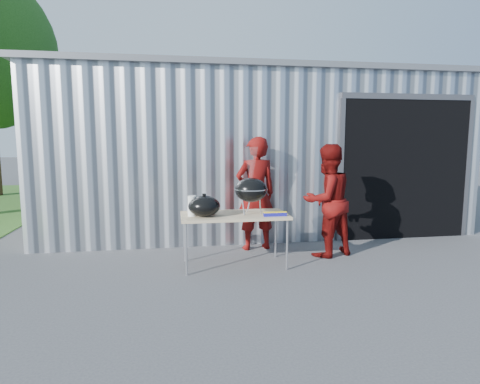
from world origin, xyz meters
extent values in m
plane|color=#424244|center=(0.00, 0.00, 0.00)|extent=(80.00, 80.00, 0.00)
cube|color=silver|center=(0.80, 4.70, 1.50)|extent=(8.00, 6.00, 3.00)
cube|color=slate|center=(0.80, 4.70, 3.05)|extent=(8.20, 6.20, 0.10)
cube|color=black|center=(3.30, 2.27, 1.25)|extent=(2.40, 1.20, 2.50)
cube|color=#4C4C51|center=(3.30, 1.70, 2.55)|extent=(2.52, 0.08, 0.10)
cube|color=tan|center=(0.00, 0.58, 0.73)|extent=(1.50, 0.75, 0.04)
cylinder|color=silver|center=(-0.69, 0.27, 0.35)|extent=(0.03, 0.03, 0.71)
cylinder|color=silver|center=(0.69, 0.27, 0.35)|extent=(0.03, 0.03, 0.71)
cylinder|color=silver|center=(-0.69, 0.90, 0.35)|extent=(0.03, 0.03, 0.71)
cylinder|color=silver|center=(0.69, 0.90, 0.35)|extent=(0.03, 0.03, 0.71)
ellipsoid|color=black|center=(0.24, 0.57, 1.09)|extent=(0.46, 0.46, 0.34)
cylinder|color=silver|center=(0.24, 0.57, 1.11)|extent=(0.47, 0.47, 0.02)
cylinder|color=silver|center=(0.24, 0.57, 1.12)|extent=(0.44, 0.44, 0.01)
cylinder|color=silver|center=(0.24, 0.71, 0.87)|extent=(0.02, 0.02, 0.24)
cylinder|color=silver|center=(0.12, 0.50, 0.87)|extent=(0.02, 0.02, 0.24)
cylinder|color=silver|center=(0.36, 0.50, 0.87)|extent=(0.02, 0.02, 0.24)
cylinder|color=#D2674B|center=(0.09, 0.57, 1.13)|extent=(0.02, 0.14, 0.02)
cylinder|color=#D2674B|center=(0.13, 0.57, 1.13)|extent=(0.02, 0.14, 0.02)
cylinder|color=#D2674B|center=(0.17, 0.57, 1.13)|extent=(0.02, 0.14, 0.02)
cylinder|color=#D2674B|center=(0.20, 0.57, 1.13)|extent=(0.02, 0.14, 0.02)
cylinder|color=#D2674B|center=(0.24, 0.57, 1.13)|extent=(0.02, 0.14, 0.02)
cylinder|color=#D2674B|center=(0.27, 0.57, 1.13)|extent=(0.02, 0.14, 0.02)
cylinder|color=#D2674B|center=(0.31, 0.57, 1.13)|extent=(0.02, 0.14, 0.02)
cylinder|color=#D2674B|center=(0.34, 0.57, 1.13)|extent=(0.02, 0.14, 0.02)
cylinder|color=#D2674B|center=(0.38, 0.57, 1.13)|extent=(0.02, 0.14, 0.02)
cone|color=silver|center=(0.24, 0.57, 1.42)|extent=(0.20, 0.20, 0.55)
ellipsoid|color=black|center=(-0.43, 0.48, 0.89)|extent=(0.44, 0.44, 0.29)
cylinder|color=black|center=(-0.43, 0.48, 1.05)|extent=(0.05, 0.05, 0.03)
cylinder|color=white|center=(-0.59, 0.53, 0.89)|extent=(0.12, 0.12, 0.28)
cube|color=white|center=(-0.55, 0.79, 0.80)|extent=(0.20, 0.15, 0.10)
cube|color=navy|center=(0.53, 0.33, 0.78)|extent=(0.32, 0.06, 0.05)
cube|color=yellow|center=(0.53, 0.33, 0.81)|extent=(0.32, 0.06, 0.01)
imported|color=#590A08|center=(0.48, 1.41, 0.92)|extent=(0.73, 0.54, 1.84)
imported|color=#590A08|center=(1.49, 0.86, 0.87)|extent=(1.01, 0.89, 1.73)
camera|label=1|loc=(-0.83, -4.94, 1.79)|focal=30.00mm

